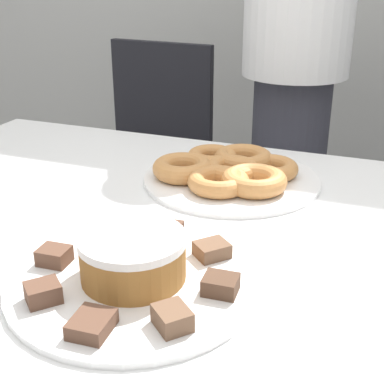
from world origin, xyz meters
TOP-DOWN VIEW (x-y plane):
  - table at (0.00, 0.00)m, footprint 1.63×0.94m
  - person_standing at (-0.05, 0.81)m, footprint 0.32×0.32m
  - office_chair_left at (-0.56, 0.81)m, footprint 0.47×0.47m
  - plate_cake at (-0.08, -0.21)m, footprint 0.37×0.37m
  - plate_donuts at (-0.06, 0.22)m, footprint 0.38×0.38m
  - frosted_cake at (-0.08, -0.21)m, footprint 0.16×0.16m
  - lamington_0 at (-0.17, -0.31)m, footprint 0.06×0.06m
  - lamington_1 at (-0.07, -0.34)m, footprint 0.05×0.06m
  - lamington_2 at (0.02, -0.30)m, footprint 0.06×0.06m
  - lamington_3 at (0.05, -0.20)m, footprint 0.05×0.04m
  - lamington_4 at (0.01, -0.11)m, footprint 0.06×0.07m
  - lamington_5 at (-0.09, -0.08)m, footprint 0.05×0.06m
  - lamington_6 at (-0.18, -0.12)m, footprint 0.07×0.07m
  - lamington_7 at (-0.21, -0.22)m, footprint 0.05×0.04m
  - donut_0 at (-0.06, 0.22)m, footprint 0.12×0.12m
  - donut_1 at (-0.06, 0.29)m, footprint 0.13×0.13m
  - donut_2 at (-0.13, 0.28)m, footprint 0.11×0.11m
  - donut_3 at (-0.16, 0.18)m, footprint 0.13×0.13m
  - donut_4 at (-0.07, 0.14)m, footprint 0.13×0.13m
  - donut_5 at (-0.00, 0.17)m, footprint 0.13×0.13m
  - donut_6 at (0.01, 0.26)m, footprint 0.12×0.12m

SIDE VIEW (x-z plane):
  - office_chair_left at x=-0.56m, z-range -0.02..0.88m
  - table at x=0.00m, z-range 0.28..1.00m
  - plate_cake at x=-0.08m, z-range 0.72..0.73m
  - plate_donuts at x=-0.06m, z-range 0.72..0.73m
  - lamington_5 at x=-0.09m, z-range 0.73..0.75m
  - lamington_1 at x=-0.07m, z-range 0.73..0.75m
  - lamington_6 at x=-0.18m, z-range 0.73..0.75m
  - lamington_4 at x=0.01m, z-range 0.73..0.75m
  - lamington_3 at x=0.05m, z-range 0.73..0.76m
  - lamington_7 at x=-0.21m, z-range 0.73..0.76m
  - lamington_2 at x=0.02m, z-range 0.73..0.76m
  - lamington_0 at x=-0.17m, z-range 0.73..0.76m
  - donut_6 at x=0.01m, z-range 0.73..0.76m
  - donut_2 at x=-0.13m, z-range 0.73..0.76m
  - donut_0 at x=-0.06m, z-range 0.73..0.77m
  - donut_4 at x=-0.07m, z-range 0.73..0.77m
  - donut_1 at x=-0.06m, z-range 0.73..0.77m
  - donut_5 at x=0.00m, z-range 0.73..0.77m
  - donut_3 at x=-0.16m, z-range 0.73..0.77m
  - frosted_cake at x=-0.08m, z-range 0.73..0.80m
  - person_standing at x=-0.05m, z-range 0.06..1.78m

